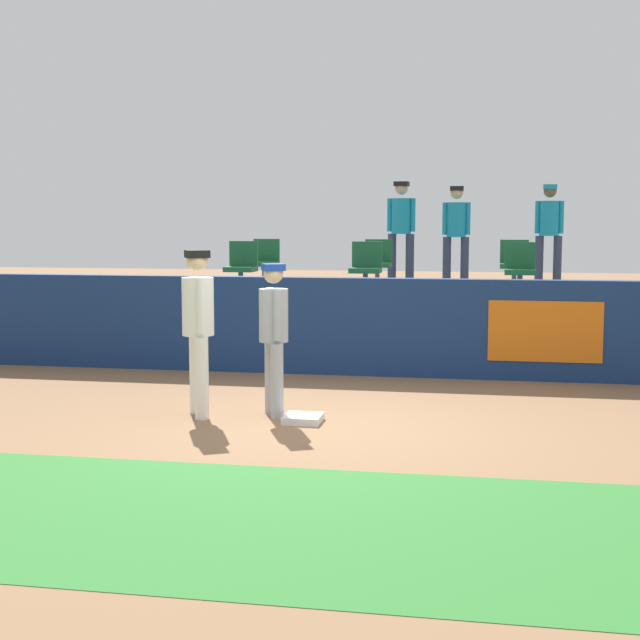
% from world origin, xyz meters
% --- Properties ---
extents(ground_plane, '(60.00, 60.00, 0.00)m').
position_xyz_m(ground_plane, '(0.00, 0.00, 0.00)').
color(ground_plane, '#846042').
extents(grass_foreground_strip, '(18.00, 2.80, 0.01)m').
position_xyz_m(grass_foreground_strip, '(0.00, -3.00, 0.00)').
color(grass_foreground_strip, '#2D722D').
rests_on(grass_foreground_strip, ground_plane).
extents(first_base, '(0.40, 0.40, 0.08)m').
position_xyz_m(first_base, '(-0.15, 0.19, 0.04)').
color(first_base, white).
rests_on(first_base, ground_plane).
extents(player_fielder_home, '(0.47, 0.59, 1.84)m').
position_xyz_m(player_fielder_home, '(-1.35, 0.30, 1.06)').
color(player_fielder_home, white).
rests_on(player_fielder_home, ground_plane).
extents(player_runner_visitor, '(0.43, 0.43, 1.69)m').
position_xyz_m(player_runner_visitor, '(-0.53, 0.45, 0.98)').
color(player_runner_visitor, '#9EA3AD').
rests_on(player_runner_visitor, ground_plane).
extents(field_wall, '(18.00, 0.26, 1.37)m').
position_xyz_m(field_wall, '(0.01, 3.30, 0.68)').
color(field_wall, navy).
rests_on(field_wall, ground_plane).
extents(bleacher_platform, '(18.00, 4.80, 1.00)m').
position_xyz_m(bleacher_platform, '(0.00, 5.87, 0.50)').
color(bleacher_platform, '#59595E').
rests_on(bleacher_platform, ground_plane).
extents(seat_back_center, '(0.47, 0.44, 0.84)m').
position_xyz_m(seat_back_center, '(-0.12, 6.54, 1.47)').
color(seat_back_center, '#4C4C51').
rests_on(seat_back_center, bleacher_platform).
extents(seat_back_right, '(0.48, 0.44, 0.84)m').
position_xyz_m(seat_back_right, '(2.22, 6.54, 1.47)').
color(seat_back_right, '#4C4C51').
rests_on(seat_back_right, bleacher_platform).
extents(seat_front_left, '(0.46, 0.44, 0.84)m').
position_xyz_m(seat_front_left, '(-2.08, 4.74, 1.47)').
color(seat_front_left, '#4C4C51').
rests_on(seat_front_left, bleacher_platform).
extents(seat_front_right, '(0.46, 0.44, 0.84)m').
position_xyz_m(seat_front_right, '(2.25, 4.74, 1.47)').
color(seat_front_right, '#4C4C51').
rests_on(seat_front_right, bleacher_platform).
extents(seat_front_center, '(0.47, 0.44, 0.84)m').
position_xyz_m(seat_front_center, '(-0.08, 4.74, 1.47)').
color(seat_front_center, '#4C4C51').
rests_on(seat_front_center, bleacher_platform).
extents(seat_back_left, '(0.47, 0.44, 0.84)m').
position_xyz_m(seat_back_left, '(-2.14, 6.54, 1.47)').
color(seat_back_left, '#4C4C51').
rests_on(seat_back_left, bleacher_platform).
extents(spectator_hooded, '(0.52, 0.39, 1.88)m').
position_xyz_m(spectator_hooded, '(0.19, 7.55, 2.09)').
color(spectator_hooded, '#33384C').
rests_on(spectator_hooded, bleacher_platform).
extents(spectator_capped, '(0.51, 0.36, 1.81)m').
position_xyz_m(spectator_capped, '(2.86, 7.77, 2.05)').
color(spectator_capped, '#33384C').
rests_on(spectator_capped, bleacher_platform).
extents(spectator_casual, '(0.50, 0.35, 1.78)m').
position_xyz_m(spectator_casual, '(1.21, 7.28, 2.03)').
color(spectator_casual, '#33384C').
rests_on(spectator_casual, bleacher_platform).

